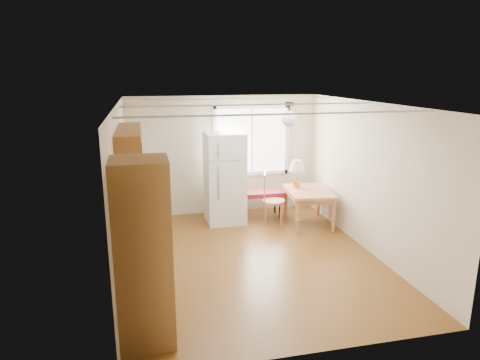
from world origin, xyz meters
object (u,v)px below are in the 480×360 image
object	(u,v)px
bench	(254,194)
dining_table	(309,195)
refrigerator	(225,178)
chair	(269,195)

from	to	relation	value
bench	dining_table	distance (m)	1.15
refrigerator	dining_table	xyz separation A→B (m)	(1.60, -0.53, -0.31)
dining_table	refrigerator	bearing A→B (deg)	168.09
dining_table	chair	bearing A→B (deg)	170.25
refrigerator	bench	world-z (taller)	refrigerator
refrigerator	chair	bearing A→B (deg)	-21.17
bench	chair	bearing A→B (deg)	-61.84
dining_table	chair	distance (m)	0.79
bench	chair	distance (m)	0.46
dining_table	chair	world-z (taller)	chair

